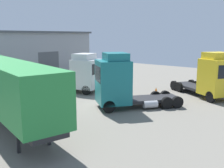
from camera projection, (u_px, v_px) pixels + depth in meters
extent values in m
plane|color=slate|center=(99.00, 107.00, 20.98)|extent=(60.00, 60.00, 0.00)
cube|color=#4C5156|center=(49.00, 66.00, 33.88)|extent=(3.20, 0.08, 3.60)
cube|color=silver|center=(86.00, 74.00, 26.21)|extent=(3.06, 2.99, 2.86)
cube|color=silver|center=(84.00, 57.00, 25.97)|extent=(2.48, 2.19, 0.60)
cube|color=black|center=(97.00, 69.00, 25.64)|extent=(2.04, 0.65, 1.03)
cube|color=#232326|center=(61.00, 84.00, 27.68)|extent=(2.96, 4.22, 0.24)
cylinder|color=#B2B2B7|center=(71.00, 85.00, 28.37)|extent=(0.84, 1.21, 0.56)
cylinder|color=black|center=(97.00, 86.00, 27.23)|extent=(0.54, 0.97, 0.93)
cylinder|color=black|center=(87.00, 90.00, 25.24)|extent=(0.54, 0.97, 0.93)
cylinder|color=black|center=(63.00, 83.00, 28.89)|extent=(0.54, 0.97, 0.93)
cylinder|color=black|center=(51.00, 87.00, 26.91)|extent=(0.54, 0.97, 0.93)
cylinder|color=black|center=(56.00, 83.00, 29.25)|extent=(0.54, 0.97, 0.93)
cylinder|color=black|center=(43.00, 86.00, 27.27)|extent=(0.54, 0.97, 0.93)
cube|color=#28843D|center=(8.00, 85.00, 15.98)|extent=(5.28, 12.65, 2.75)
cube|color=#232326|center=(10.00, 108.00, 16.25)|extent=(4.55, 12.47, 0.24)
cube|color=#232326|center=(49.00, 135.00, 13.72)|extent=(0.19, 0.19, 1.11)
cube|color=#232326|center=(18.00, 142.00, 12.77)|extent=(0.19, 0.19, 1.11)
cylinder|color=black|center=(8.00, 103.00, 20.50)|extent=(0.50, 0.95, 0.90)
cylinder|color=black|center=(4.00, 101.00, 21.28)|extent=(0.50, 0.95, 0.90)
cube|color=#197075|center=(113.00, 82.00, 20.26)|extent=(3.41, 3.44, 3.32)
cube|color=#197075|center=(116.00, 57.00, 19.96)|extent=(2.60, 2.69, 0.60)
cube|color=black|center=(98.00, 74.00, 19.86)|extent=(1.31, 1.74, 1.20)
cube|color=#232326|center=(153.00, 99.00, 21.35)|extent=(4.63, 4.15, 0.24)
cylinder|color=#B2B2B7|center=(150.00, 104.00, 20.28)|extent=(1.22, 1.10, 0.56)
cylinder|color=black|center=(109.00, 107.00, 19.38)|extent=(0.94, 0.80, 0.95)
cylinder|color=black|center=(103.00, 100.00, 21.47)|extent=(0.94, 0.80, 0.95)
cylinder|color=black|center=(167.00, 103.00, 20.50)|extent=(0.94, 0.80, 0.95)
cylinder|color=black|center=(155.00, 97.00, 22.60)|extent=(0.94, 0.80, 0.95)
cylinder|color=black|center=(177.00, 102.00, 20.72)|extent=(0.94, 0.80, 0.95)
cylinder|color=black|center=(165.00, 96.00, 22.81)|extent=(0.94, 0.80, 0.95)
cube|color=yellow|center=(217.00, 77.00, 23.03)|extent=(3.37, 3.33, 3.16)
cube|color=yellow|center=(217.00, 56.00, 22.88)|extent=(2.66, 2.51, 0.60)
cube|color=#232326|center=(192.00, 86.00, 26.37)|extent=(3.87, 4.68, 0.24)
cylinder|color=#B2B2B7|center=(204.00, 89.00, 26.19)|extent=(1.04, 1.23, 0.56)
cylinder|color=black|center=(211.00, 97.00, 22.39)|extent=(0.75, 1.00, 0.98)
cylinder|color=black|center=(197.00, 86.00, 27.43)|extent=(0.75, 1.00, 0.98)
cylinder|color=black|center=(179.00, 87.00, 26.68)|extent=(0.75, 1.00, 0.98)
cylinder|color=black|center=(191.00, 84.00, 28.26)|extent=(0.75, 1.00, 0.98)
cylinder|color=black|center=(174.00, 85.00, 27.51)|extent=(0.75, 1.00, 0.98)
cone|color=#423D38|center=(106.00, 76.00, 32.43)|extent=(4.66, 4.66, 1.34)
cylinder|color=black|center=(111.00, 91.00, 25.00)|extent=(0.58, 0.58, 0.88)
cube|color=black|center=(156.00, 93.00, 26.30)|extent=(0.40, 0.40, 0.04)
cone|color=orange|center=(156.00, 90.00, 26.26)|extent=(0.36, 0.36, 0.55)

